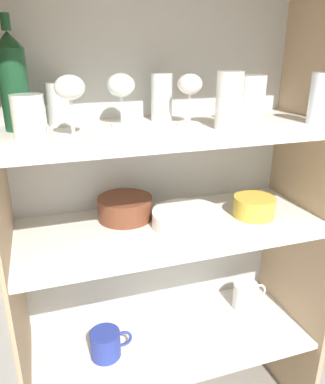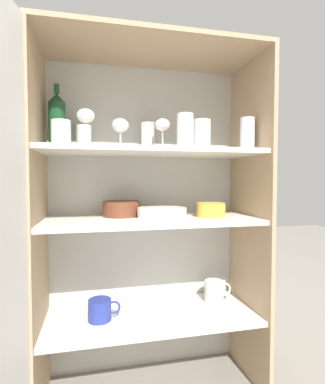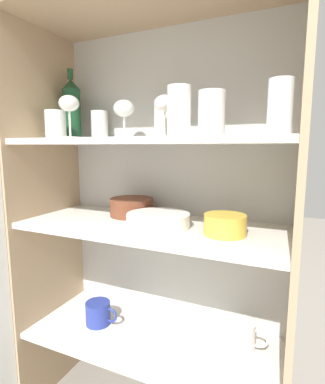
{
  "view_description": "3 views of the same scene",
  "coord_description": "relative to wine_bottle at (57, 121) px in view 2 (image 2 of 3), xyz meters",
  "views": [
    {
      "loc": [
        -0.34,
        -0.75,
        1.24
      ],
      "look_at": [
        -0.04,
        0.17,
        0.86
      ],
      "focal_mm": 35.0,
      "sensor_mm": 36.0,
      "label": 1
    },
    {
      "loc": [
        -0.23,
        -1.07,
        0.92
      ],
      "look_at": [
        0.04,
        0.16,
        0.86
      ],
      "focal_mm": 28.0,
      "sensor_mm": 36.0,
      "label": 2
    },
    {
      "loc": [
        0.44,
        -0.71,
        1.01
      ],
      "look_at": [
        0.04,
        0.19,
        0.86
      ],
      "focal_mm": 28.0,
      "sensor_mm": 36.0,
      "label": 3
    }
  ],
  "objects": [
    {
      "name": "mixing_bowl_large",
      "position": [
        0.27,
        0.0,
        -0.37
      ],
      "size": [
        0.16,
        0.16,
        0.07
      ],
      "color": "brown",
      "rests_on": "shelf_board_middle"
    },
    {
      "name": "serving_bowl_small",
      "position": [
        0.65,
        -0.1,
        -0.37
      ],
      "size": [
        0.13,
        0.13,
        0.06
      ],
      "color": "gold",
      "rests_on": "shelf_board_middle"
    },
    {
      "name": "plate_stack_white",
      "position": [
        0.43,
        -0.11,
        -0.39
      ],
      "size": [
        0.21,
        0.21,
        0.04
      ],
      "color": "white",
      "rests_on": "shelf_board_middle"
    },
    {
      "name": "coffee_mug_primary",
      "position": [
        0.17,
        -0.1,
        -0.78
      ],
      "size": [
        0.13,
        0.09,
        0.09
      ],
      "color": "#283893",
      "rests_on": "shelf_board_lower"
    },
    {
      "name": "cupboard_side_right",
      "position": [
        0.84,
        -0.09,
        -0.44
      ],
      "size": [
        0.02,
        0.4,
        1.44
      ],
      "primitive_type": "cube",
      "color": "tan",
      "rests_on": "ground_plane"
    },
    {
      "name": "wine_glass_1",
      "position": [
        0.12,
        -0.15,
        -0.02
      ],
      "size": [
        0.07,
        0.07,
        0.14
      ],
      "color": "white",
      "rests_on": "shelf_board_upper"
    },
    {
      "name": "cupboard_side_left",
      "position": [
        -0.07,
        -0.09,
        -0.44
      ],
      "size": [
        0.02,
        0.4,
        1.44
      ],
      "primitive_type": "cube",
      "color": "tan",
      "rests_on": "ground_plane"
    },
    {
      "name": "tumbler_glass_5",
      "position": [
        0.52,
        -0.15,
        -0.05
      ],
      "size": [
        0.07,
        0.07,
        0.14
      ],
      "color": "white",
      "rests_on": "shelf_board_upper"
    },
    {
      "name": "wine_glass_2",
      "position": [
        0.26,
        -0.03,
        -0.02
      ],
      "size": [
        0.07,
        0.07,
        0.14
      ],
      "color": "white",
      "rests_on": "shelf_board_upper"
    },
    {
      "name": "cupboard_back_panel",
      "position": [
        0.39,
        0.1,
        -0.44
      ],
      "size": [
        0.93,
        0.02,
        1.44
      ],
      "primitive_type": "cube",
      "color": "silver",
      "rests_on": "ground_plane"
    },
    {
      "name": "tumbler_glass_1",
      "position": [
        0.6,
        -0.11,
        -0.05
      ],
      "size": [
        0.08,
        0.08,
        0.13
      ],
      "color": "white",
      "rests_on": "shelf_board_upper"
    },
    {
      "name": "tumbler_glass_3",
      "position": [
        0.79,
        -0.16,
        -0.05
      ],
      "size": [
        0.06,
        0.06,
        0.14
      ],
      "color": "white",
      "rests_on": "shelf_board_upper"
    },
    {
      "name": "tumbler_glass_0",
      "position": [
        0.38,
        0.02,
        -0.05
      ],
      "size": [
        0.06,
        0.06,
        0.13
      ],
      "color": "white",
      "rests_on": "shelf_board_upper"
    },
    {
      "name": "cupboard_top_panel",
      "position": [
        0.39,
        -0.09,
        0.29
      ],
      "size": [
        0.93,
        0.4,
        0.02
      ],
      "primitive_type": "cube",
      "color": "tan",
      "rests_on": "cupboard_side_left"
    },
    {
      "name": "shelf_board_lower",
      "position": [
        0.39,
        -0.09,
        -0.84
      ],
      "size": [
        0.89,
        0.36,
        0.02
      ],
      "primitive_type": "cube",
      "color": "silver"
    },
    {
      "name": "tumbler_glass_4",
      "position": [
        0.11,
        0.03,
        -0.06
      ],
      "size": [
        0.07,
        0.07,
        0.11
      ],
      "color": "white",
      "rests_on": "shelf_board_upper"
    },
    {
      "name": "wine_bottle",
      "position": [
        0.0,
        0.0,
        0.0
      ],
      "size": [
        0.07,
        0.07,
        0.27
      ],
      "color": "#194728",
      "rests_on": "shelf_board_upper"
    },
    {
      "name": "shelf_board_middle",
      "position": [
        0.39,
        -0.09,
        -0.42
      ],
      "size": [
        0.89,
        0.36,
        0.02
      ],
      "primitive_type": "cube",
      "color": "silver"
    },
    {
      "name": "coffee_mug_extra_1",
      "position": [
        0.7,
        -0.02,
        -0.78
      ],
      "size": [
        0.13,
        0.09,
        0.1
      ],
      "color": "white",
      "rests_on": "shelf_board_lower"
    },
    {
      "name": "wine_glass_0",
      "position": [
        0.44,
        -0.08,
        -0.02
      ],
      "size": [
        0.07,
        0.07,
        0.14
      ],
      "color": "silver",
      "rests_on": "shelf_board_upper"
    },
    {
      "name": "tumbler_glass_2",
      "position": [
        0.03,
        -0.12,
        -0.07
      ],
      "size": [
        0.07,
        0.07,
        0.1
      ],
      "color": "white",
      "rests_on": "shelf_board_upper"
    },
    {
      "name": "shelf_board_upper",
      "position": [
        0.39,
        -0.09,
        -0.13
      ],
      "size": [
        0.89,
        0.36,
        0.02
      ],
      "primitive_type": "cube",
      "color": "silver"
    }
  ]
}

